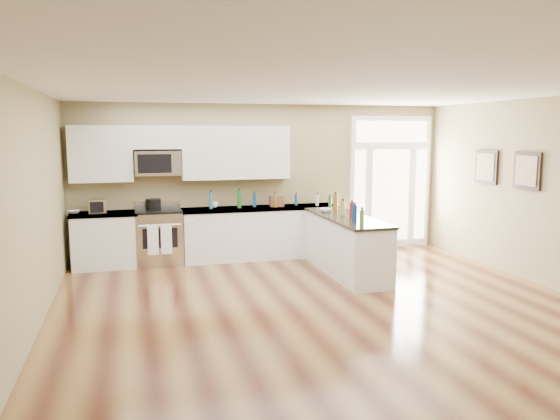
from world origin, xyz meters
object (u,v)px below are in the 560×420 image
object	(u,v)px
toaster_oven	(97,206)
peninsula_cabinet	(346,247)
stockpot	(153,204)
kitchen_range	(159,237)

from	to	relation	value
toaster_oven	peninsula_cabinet	bearing A→B (deg)	-25.86
stockpot	toaster_oven	world-z (taller)	toaster_oven
kitchen_range	toaster_oven	xyz separation A→B (m)	(-1.00, -0.05, 0.58)
peninsula_cabinet	stockpot	size ratio (longest dim) A/B	8.78
peninsula_cabinet	kitchen_range	world-z (taller)	kitchen_range
peninsula_cabinet	stockpot	xyz separation A→B (m)	(-2.98, 1.51, 0.62)
kitchen_range	stockpot	bearing A→B (deg)	141.12
kitchen_range	stockpot	size ratio (longest dim) A/B	4.09
stockpot	toaster_oven	distance (m)	0.93
peninsula_cabinet	stockpot	bearing A→B (deg)	153.03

